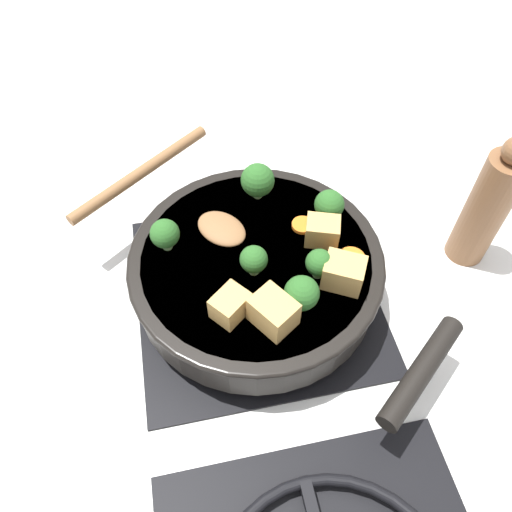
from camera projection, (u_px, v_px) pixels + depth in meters
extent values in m
plane|color=silver|center=(256.00, 294.00, 0.67)|extent=(2.40, 2.40, 0.00)
cube|color=black|center=(256.00, 292.00, 0.66)|extent=(0.31, 0.31, 0.01)
torus|color=black|center=(256.00, 285.00, 0.65)|extent=(0.24, 0.24, 0.01)
cube|color=black|center=(256.00, 285.00, 0.65)|extent=(0.01, 0.23, 0.01)
cube|color=black|center=(256.00, 285.00, 0.65)|extent=(0.23, 0.01, 0.01)
cylinder|color=black|center=(256.00, 270.00, 0.62)|extent=(0.30, 0.30, 0.06)
cylinder|color=brown|center=(256.00, 268.00, 0.62)|extent=(0.28, 0.28, 0.05)
torus|color=black|center=(256.00, 258.00, 0.60)|extent=(0.31, 0.31, 0.01)
cylinder|color=black|center=(422.00, 371.00, 0.52)|extent=(0.13, 0.11, 0.02)
ellipsoid|color=brown|center=(222.00, 229.00, 0.62)|extent=(0.08, 0.08, 0.01)
cylinder|color=brown|center=(141.00, 172.00, 0.68)|extent=(0.20, 0.15, 0.02)
cube|color=tan|center=(230.00, 305.00, 0.54)|extent=(0.05, 0.05, 0.03)
cube|color=tan|center=(322.00, 231.00, 0.60)|extent=(0.05, 0.04, 0.03)
cube|color=tan|center=(344.00, 273.00, 0.56)|extent=(0.06, 0.05, 0.04)
cube|color=tan|center=(271.00, 313.00, 0.53)|extent=(0.06, 0.06, 0.04)
cylinder|color=#709956|center=(318.00, 272.00, 0.58)|extent=(0.01, 0.01, 0.01)
sphere|color=#285B23|center=(319.00, 263.00, 0.56)|extent=(0.03, 0.03, 0.03)
cylinder|color=#709956|center=(167.00, 244.00, 0.60)|extent=(0.01, 0.01, 0.01)
sphere|color=#285B23|center=(165.00, 234.00, 0.59)|extent=(0.04, 0.04, 0.04)
cylinder|color=#709956|center=(254.00, 269.00, 0.58)|extent=(0.01, 0.01, 0.01)
sphere|color=#285B23|center=(254.00, 259.00, 0.57)|extent=(0.03, 0.03, 0.03)
cylinder|color=#709956|center=(327.00, 215.00, 0.63)|extent=(0.01, 0.01, 0.01)
sphere|color=#285B23|center=(329.00, 205.00, 0.62)|extent=(0.04, 0.04, 0.04)
cylinder|color=#709956|center=(300.00, 303.00, 0.55)|extent=(0.01, 0.01, 0.01)
sphere|color=#285B23|center=(302.00, 293.00, 0.54)|extent=(0.04, 0.04, 0.04)
cylinder|color=#709956|center=(258.00, 193.00, 0.66)|extent=(0.01, 0.01, 0.01)
sphere|color=#285B23|center=(258.00, 180.00, 0.64)|extent=(0.04, 0.04, 0.04)
cylinder|color=orange|center=(351.00, 258.00, 0.59)|extent=(0.03, 0.03, 0.01)
cylinder|color=orange|center=(303.00, 225.00, 0.63)|extent=(0.03, 0.03, 0.01)
cylinder|color=brown|center=(485.00, 211.00, 0.64)|extent=(0.05, 0.05, 0.17)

